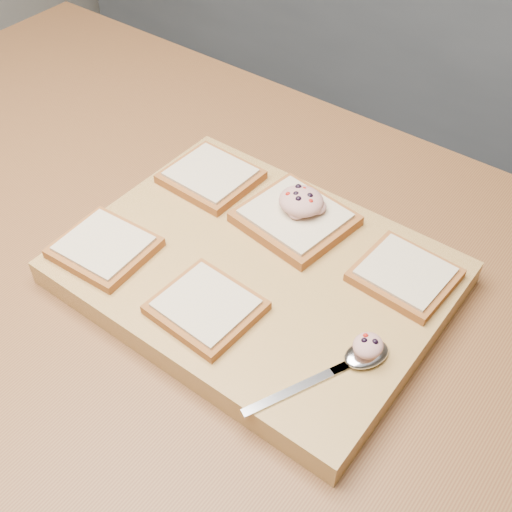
{
  "coord_description": "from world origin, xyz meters",
  "views": [
    {
      "loc": [
        0.17,
        -0.45,
        1.5
      ],
      "look_at": [
        -0.16,
        -0.01,
        0.95
      ],
      "focal_mm": 45.0,
      "sensor_mm": 36.0,
      "label": 1
    }
  ],
  "objects": [
    {
      "name": "tuna_salad_dollop",
      "position": [
        -0.17,
        0.09,
        0.97
      ],
      "size": [
        0.06,
        0.06,
        0.03
      ],
      "color": "#DA948B",
      "rests_on": "bread_far_center"
    },
    {
      "name": "bread_far_center",
      "position": [
        -0.17,
        0.08,
        0.94
      ],
      "size": [
        0.15,
        0.14,
        0.02
      ],
      "color": "#9D5C28",
      "rests_on": "cutting_board"
    },
    {
      "name": "island_counter",
      "position": [
        0.0,
        0.0,
        0.45
      ],
      "size": [
        2.0,
        0.8,
        0.9
      ],
      "color": "slate",
      "rests_on": "ground"
    },
    {
      "name": "bread_far_right",
      "position": [
        -0.01,
        0.07,
        0.94
      ],
      "size": [
        0.11,
        0.11,
        0.02
      ],
      "color": "#9D5C28",
      "rests_on": "cutting_board"
    },
    {
      "name": "cutting_board",
      "position": [
        -0.16,
        -0.01,
        0.92
      ],
      "size": [
        0.45,
        0.34,
        0.04
      ],
      "primitive_type": "cube",
      "color": "tan",
      "rests_on": "island_counter"
    },
    {
      "name": "spoon",
      "position": [
        0.01,
        -0.07,
        0.94
      ],
      "size": [
        0.09,
        0.17,
        0.01
      ],
      "color": "silver",
      "rests_on": "cutting_board"
    },
    {
      "name": "bread_near_left",
      "position": [
        -0.33,
        -0.11,
        0.94
      ],
      "size": [
        0.12,
        0.11,
        0.02
      ],
      "color": "#9D5C28",
      "rests_on": "cutting_board"
    },
    {
      "name": "bread_far_left",
      "position": [
        -0.31,
        0.08,
        0.94
      ],
      "size": [
        0.12,
        0.11,
        0.02
      ],
      "color": "#9D5C28",
      "rests_on": "cutting_board"
    },
    {
      "name": "bread_near_center",
      "position": [
        -0.16,
        -0.11,
        0.94
      ],
      "size": [
        0.12,
        0.11,
        0.02
      ],
      "color": "#9D5C28",
      "rests_on": "cutting_board"
    },
    {
      "name": "spoon_salad",
      "position": [
        0.02,
        -0.05,
        0.96
      ],
      "size": [
        0.03,
        0.04,
        0.02
      ],
      "color": "#DA948B",
      "rests_on": "spoon"
    }
  ]
}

